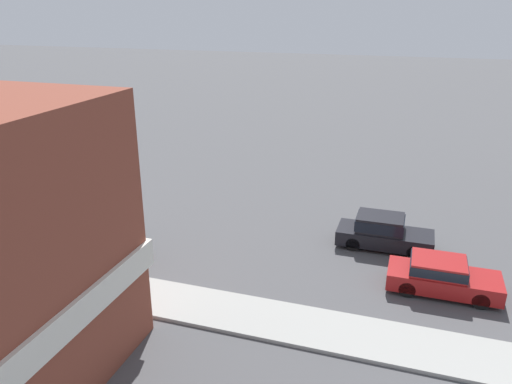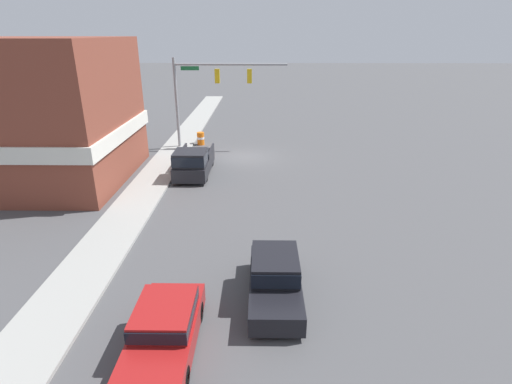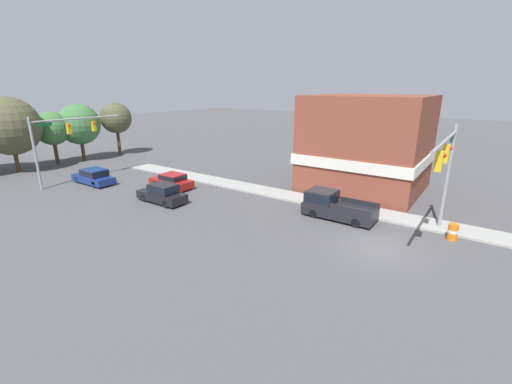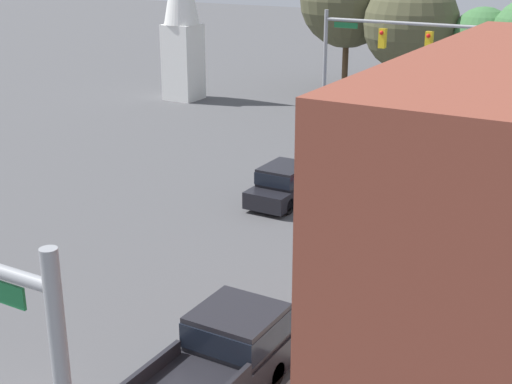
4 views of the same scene
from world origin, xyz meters
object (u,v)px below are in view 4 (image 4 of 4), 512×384
Objects in this scene: car_oncoming at (383,180)px; car_second_ahead at (373,131)px; pickup_truck_parked at (218,363)px; car_lead at (286,183)px.

car_second_ahead is (-3.40, 7.52, 0.05)m from car_oncoming.
car_oncoming is 0.84× the size of pickup_truck_parked.
pickup_truck_parked is at bearing -68.98° from car_lead.
pickup_truck_parked is at bearing 96.06° from car_oncoming.
car_second_ahead is 0.93× the size of pickup_truck_parked.
car_lead is 0.91× the size of car_second_ahead.
pickup_truck_parked is (4.97, -12.94, 0.12)m from car_lead.
car_second_ahead is 23.58m from pickup_truck_parked.
car_second_ahead is at bearing 90.44° from car_lead.
car_oncoming is 8.25m from car_second_ahead.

